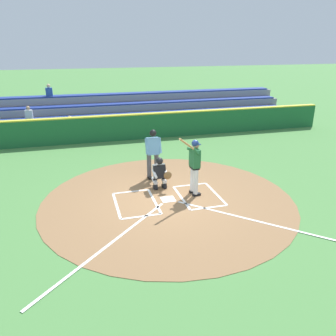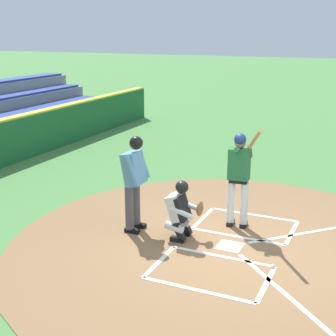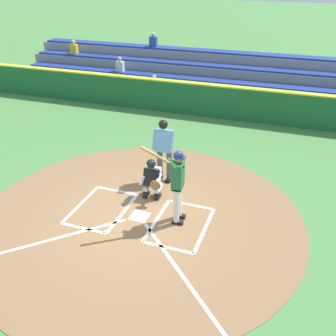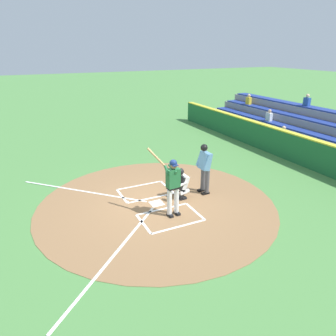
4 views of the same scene
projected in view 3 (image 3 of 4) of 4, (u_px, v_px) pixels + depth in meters
The scene contains 9 objects.
ground_plane at pixel (140, 217), 9.64m from camera, with size 120.00×120.00×0.00m, color #4C8442.
dirt_circle at pixel (140, 216), 9.64m from camera, with size 8.00×8.00×0.01m, color olive.
home_plate_and_chalk at pixel (124, 237), 8.90m from camera, with size 7.93×4.91×0.01m.
batter at pixel (177, 181), 8.97m from camera, with size 0.90×0.78×2.13m.
catcher at pixel (152, 178), 10.15m from camera, with size 0.60×0.60×1.13m.
plate_umpire at pixel (164, 146), 10.72m from camera, with size 0.58×0.41×1.86m.
baseball at pixel (105, 232), 9.04m from camera, with size 0.07×0.07×0.07m, color white.
backstop_wall at pixel (213, 101), 15.58m from camera, with size 22.00×0.36×1.31m.
bleacher_stand at pixel (227, 82), 17.81m from camera, with size 20.00×3.40×2.55m.
Camera 3 is at (-3.31, 7.27, 5.57)m, focal length 41.86 mm.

